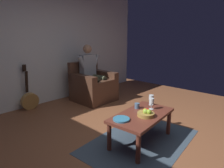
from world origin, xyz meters
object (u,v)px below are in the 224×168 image
armchair (93,87)px  wine_glass_near (152,102)px  candle_jar (137,106)px  guitar (30,100)px  coffee_table (142,118)px  decorative_dish (121,119)px  fruit_bowl (146,113)px  person_seated (92,71)px  wine_glass_far (151,98)px

armchair → wine_glass_near: 2.02m
candle_jar → wine_glass_near: bearing=123.4°
armchair → guitar: guitar is taller
armchair → coffee_table: (0.78, 1.94, 0.03)m
coffee_table → decorative_dish: bearing=-12.7°
fruit_bowl → person_seated: bearing=-111.4°
coffee_table → wine_glass_far: bearing=-165.3°
armchair → candle_jar: (0.65, 1.76, 0.14)m
wine_glass_near → decorative_dish: 0.62m
armchair → coffee_table: size_ratio=0.87×
coffee_table → wine_glass_far: wine_glass_far is taller
person_seated → wine_glass_near: size_ratio=7.67×
candle_jar → wine_glass_far: bearing=165.5°
armchair → person_seated: bearing=-90.0°
guitar → wine_glass_far: bearing=112.0°
armchair → fruit_bowl: 2.19m
person_seated → wine_glass_near: bearing=74.4°
armchair → guitar: bearing=-21.3°
candle_jar → fruit_bowl: bearing=59.7°
armchair → guitar: (1.32, -0.50, -0.12)m
armchair → decorative_dish: size_ratio=4.17×
armchair → decorative_dish: armchair is taller
coffee_table → candle_jar: candle_jar is taller
coffee_table → decorative_dish: size_ratio=4.81×
person_seated → wine_glass_near: person_seated is taller
guitar → wine_glass_near: bearing=107.7°
wine_glass_far → person_seated: bearing=-101.3°
guitar → fruit_bowl: size_ratio=4.06×
fruit_bowl → candle_jar: bearing=-120.3°
decorative_dish → fruit_bowl: bearing=153.7°
person_seated → fruit_bowl: (0.81, 2.06, -0.24)m
armchair → fruit_bowl: armchair is taller
wine_glass_far → candle_jar: bearing=-14.5°
wine_glass_near → fruit_bowl: 0.30m
coffee_table → guitar: guitar is taller
wine_glass_near → decorative_dish: wine_glass_near is taller
coffee_table → decorative_dish: decorative_dish is taller
guitar → wine_glass_far: size_ratio=5.77×
coffee_table → wine_glass_near: (-0.25, -0.00, 0.18)m
person_seated → decorative_dish: bearing=58.6°
guitar → fruit_bowl: 2.59m
person_seated → candle_jar: size_ratio=16.07×
guitar → wine_glass_far: (-0.94, 2.34, 0.33)m
person_seated → wine_glass_far: size_ratio=8.02×
coffee_table → guitar: 2.51m
person_seated → fruit_bowl: 2.22m
wine_glass_near → candle_jar: 0.23m
coffee_table → person_seated: bearing=-111.7°
wine_glass_near → wine_glass_far: 0.19m
wine_glass_far → candle_jar: wine_glass_far is taller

